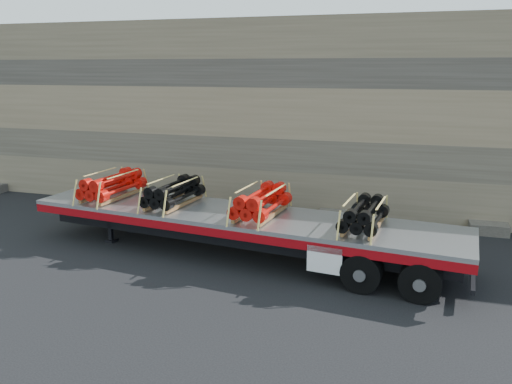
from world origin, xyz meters
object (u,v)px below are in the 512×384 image
(bundle_front, at_px, (113,186))
(bundle_midrear, at_px, (261,203))
(trailer, at_px, (237,234))
(bundle_rear, at_px, (364,215))
(bundle_midfront, at_px, (174,193))

(bundle_front, bearing_deg, bundle_midrear, -0.00)
(trailer, xyz_separation_m, bundle_front, (-4.32, 0.51, 1.02))
(bundle_front, height_order, bundle_midrear, bundle_front)
(bundle_front, xyz_separation_m, bundle_rear, (7.91, -0.93, -0.04))
(bundle_midrear, bearing_deg, bundle_front, 180.00)
(bundle_midfront, bearing_deg, bundle_midrear, -0.00)
(trailer, bearing_deg, bundle_front, 180.00)
(bundle_midfront, bearing_deg, trailer, -0.00)
(bundle_front, xyz_separation_m, bundle_midrear, (5.07, -0.60, -0.01))
(bundle_front, relative_size, bundle_rear, 1.11)
(trailer, height_order, bundle_midrear, bundle_midrear)
(trailer, xyz_separation_m, bundle_rear, (3.59, -0.42, 0.98))
(bundle_front, distance_m, bundle_rear, 7.97)
(bundle_front, bearing_deg, bundle_midfront, -0.00)
(bundle_front, height_order, bundle_midfront, bundle_front)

